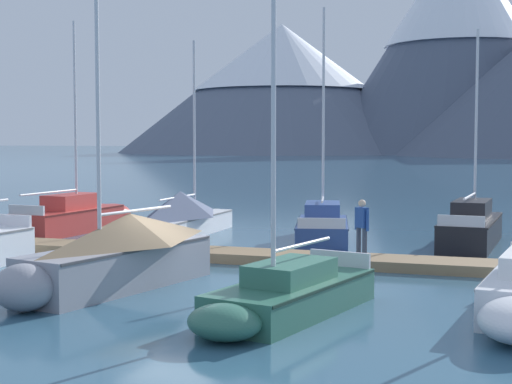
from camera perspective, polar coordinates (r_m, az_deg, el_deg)
The scene contains 11 objects.
ground_plane at distance 20.44m, azimuth -6.02°, elevation -6.69°, with size 700.00×700.00×0.00m, color #335B75.
mountain_west_summit at distance 219.31m, azimuth 1.94°, elevation 7.99°, with size 92.17×92.17×36.14m.
mountain_central_massif at distance 213.86m, azimuth 14.84°, elevation 11.09°, with size 72.61×72.61×58.04m.
dock at distance 24.00m, azimuth -1.70°, elevation -4.73°, with size 21.23×2.77×0.30m.
sailboat_nearest_berth at distance 32.36m, azimuth -13.06°, elevation -1.74°, with size 1.96×7.09×8.52m.
sailboat_mid_dock_port at distance 30.38m, azimuth -5.27°, elevation -1.62°, with size 2.11×7.00×7.71m.
sailboat_mid_dock_starboard at distance 19.54m, azimuth -10.47°, elevation -4.56°, with size 2.76×6.77×7.41m.
sailboat_far_berth at distance 28.74m, azimuth 4.97°, elevation -2.48°, with size 3.10×6.00×8.63m.
sailboat_outer_slip at distance 16.36m, azimuth 2.11°, elevation -7.59°, with size 2.66×5.88×9.14m.
sailboat_end_of_dock at distance 28.58m, azimuth 15.79°, elevation -2.48°, with size 1.83×6.63×7.70m.
person_on_dock at distance 22.84m, azimuth 7.87°, elevation -2.39°, with size 0.50×0.40×1.69m.
Camera 1 is at (9.08, -17.92, 3.77)m, focal length 53.84 mm.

